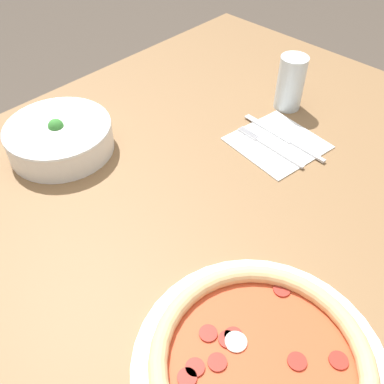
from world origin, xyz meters
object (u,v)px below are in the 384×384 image
(pizza, at_px, (261,364))
(glass, at_px, (291,83))
(bowl, at_px, (60,136))
(fork, at_px, (271,147))
(knife, at_px, (287,139))

(pizza, height_order, glass, glass)
(bowl, bearing_deg, glass, -27.99)
(pizza, distance_m, bowl, 0.60)
(bowl, distance_m, fork, 0.44)
(bowl, xyz_separation_m, glass, (0.47, -0.25, 0.03))
(fork, distance_m, glass, 0.18)
(fork, bearing_deg, pizza, 129.32)
(knife, xyz_separation_m, glass, (0.11, 0.08, 0.06))
(bowl, relative_size, fork, 1.24)
(pizza, bearing_deg, glass, 31.83)
(bowl, xyz_separation_m, fork, (0.31, -0.32, -0.03))
(bowl, distance_m, glass, 0.53)
(bowl, distance_m, knife, 0.48)
(pizza, xyz_separation_m, knife, (0.44, 0.26, -0.01))
(pizza, distance_m, knife, 0.51)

